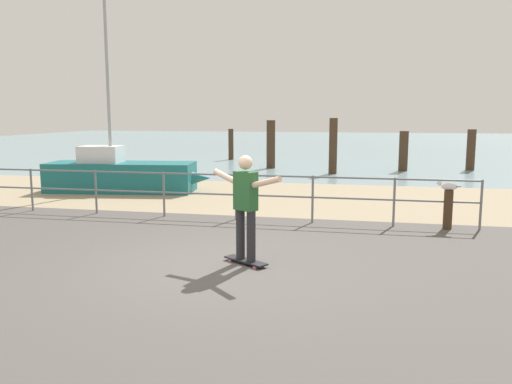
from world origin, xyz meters
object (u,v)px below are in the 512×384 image
bollard_short (448,210)px  sailboat (126,175)px  skateboarder (246,202)px  skateboard (246,261)px  seagull (448,186)px

bollard_short → sailboat: bearing=158.3°
sailboat → skateboarder: (5.33, -6.83, 0.49)m
skateboarder → skateboard: bearing=9.5°
skateboard → bollard_short: bearing=43.8°
sailboat → bollard_short: (8.80, -3.50, -0.11)m
sailboat → skateboarder: size_ratio=3.46×
seagull → sailboat: bearing=158.3°
skateboarder → bollard_short: bearing=43.8°
skateboarder → bollard_short: size_ratio=2.00×
skateboarder → seagull: 4.80m
seagull → skateboard: bearing=-136.1°
skateboard → skateboarder: (-0.00, -0.00, 0.95)m
sailboat → seagull: sailboat is taller
skateboarder → seagull: (3.46, 3.33, -0.12)m
sailboat → skateboard: size_ratio=7.30×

